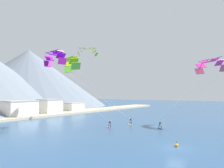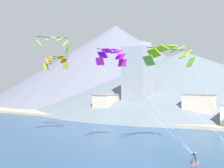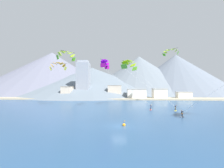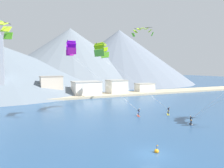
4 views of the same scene
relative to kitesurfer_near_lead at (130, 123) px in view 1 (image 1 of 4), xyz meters
The scene contains 13 objects.
ground_plane 23.13m from the kitesurfer_near_lead, 133.60° to the right, with size 400.00×400.00×0.00m, color navy.
kitesurfer_near_lead is the anchor object (origin of this frame).
kitesurfer_near_trail 8.79m from the kitesurfer_near_lead, 101.68° to the right, with size 1.26×1.69×1.68m.
kitesurfer_mid_center 6.83m from the kitesurfer_near_lead, 167.20° to the left, with size 0.96×1.77×1.70m.
parafoil_kite_near_lead 20.23m from the kitesurfer_near_lead, 148.82° to the left, with size 15.27×11.90×14.34m.
parafoil_kite_near_trail 23.82m from the kitesurfer_near_lead, 58.73° to the right, with size 14.80×11.86×14.87m.
parafoil_kite_mid_center 24.80m from the kitesurfer_near_lead, 169.93° to the left, with size 14.76×5.61×13.93m.
parafoil_kite_distant_low_drift 27.92m from the kitesurfer_near_lead, 75.16° to the left, with size 5.88×5.28×2.70m.
race_marker_buoy 22.46m from the kitesurfer_near_lead, 132.33° to the right, with size 0.56×0.56×1.02m.
shore_building_harbour_front 36.94m from the kitesurfer_near_lead, 82.12° to the left, with size 7.06×6.24×5.55m.
shore_building_promenade_mid 37.04m from the kitesurfer_near_lead, 100.90° to the left, with size 9.91×6.96×5.38m.
shore_building_old_town 41.03m from the kitesurfer_near_lead, 64.20° to the left, with size 7.49×4.56×3.85m.
mountain_peak_central_summit 102.78m from the kitesurfer_near_lead, 69.71° to the left, with size 97.11×97.11×35.25m.
Camera 1 is at (-30.45, -10.60, 7.67)m, focal length 35.00 mm.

